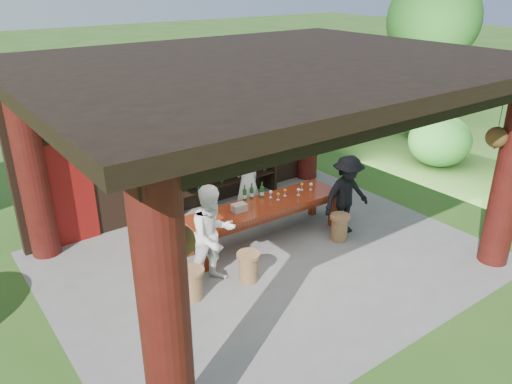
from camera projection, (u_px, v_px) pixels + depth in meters
ground at (269, 258)px, 8.93m from camera, size 90.00×90.00×0.00m
pavilion at (254, 138)px, 8.38m from camera, size 7.50×6.00×3.60m
wine_shelf at (221, 151)px, 10.56m from camera, size 2.76×0.42×2.43m
tasting_table at (265, 210)px, 9.31m from camera, size 3.18×0.89×0.75m
stool_near_left at (248, 266)px, 8.17m from camera, size 0.39×0.39×0.51m
stool_near_right at (339, 227)px, 9.44m from camera, size 0.39×0.39×0.51m
stool_far_left at (192, 283)px, 7.72m from camera, size 0.40×0.40×0.52m
host at (248, 182)px, 9.86m from camera, size 0.73×0.56×1.78m
guest_woman at (213, 236)px, 7.91m from camera, size 0.85×0.67×1.71m
guest_man at (347, 195)px, 9.52m from camera, size 1.07×0.68×1.58m
table_bottles at (253, 191)px, 9.42m from camera, size 0.43×0.16×0.31m
table_glasses at (291, 191)px, 9.62m from camera, size 0.94×0.30×0.15m
napkin_basket at (239, 208)px, 8.95m from camera, size 0.26×0.19×0.14m
shrubs at (331, 182)px, 10.73m from camera, size 15.39×9.31×1.36m
trees at (367, 39)px, 10.86m from camera, size 20.42×10.08×4.80m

